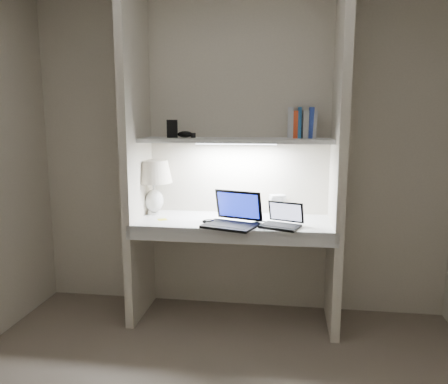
% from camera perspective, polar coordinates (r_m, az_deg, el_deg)
% --- Properties ---
extents(back_wall, '(3.20, 0.01, 2.50)m').
position_cam_1_polar(back_wall, '(3.41, 1.88, 5.25)').
color(back_wall, beige).
rests_on(back_wall, floor).
extents(alcove_panel_left, '(0.06, 0.55, 2.50)m').
position_cam_1_polar(alcove_panel_left, '(3.31, -11.38, 4.91)').
color(alcove_panel_left, beige).
rests_on(alcove_panel_left, floor).
extents(alcove_panel_right, '(0.06, 0.55, 2.50)m').
position_cam_1_polar(alcove_panel_right, '(3.14, 14.73, 4.53)').
color(alcove_panel_right, beige).
rests_on(alcove_panel_right, floor).
extents(desk, '(1.40, 0.55, 0.04)m').
position_cam_1_polar(desk, '(3.22, 1.30, -4.04)').
color(desk, white).
rests_on(desk, alcove_panel_left).
extents(desk_apron, '(1.46, 0.03, 0.10)m').
position_cam_1_polar(desk_apron, '(2.98, 0.71, -5.79)').
color(desk_apron, silver).
rests_on(desk_apron, desk).
extents(shelf, '(1.40, 0.36, 0.03)m').
position_cam_1_polar(shelf, '(3.23, 1.54, 6.76)').
color(shelf, silver).
rests_on(shelf, back_wall).
extents(strip_light, '(0.60, 0.04, 0.02)m').
position_cam_1_polar(strip_light, '(3.23, 1.54, 6.37)').
color(strip_light, white).
rests_on(strip_light, shelf).
extents(table_lamp, '(0.29, 0.29, 0.42)m').
position_cam_1_polar(table_lamp, '(3.41, -9.18, 1.82)').
color(table_lamp, white).
rests_on(table_lamp, desk).
extents(laptop_main, '(0.42, 0.39, 0.24)m').
position_cam_1_polar(laptop_main, '(3.06, 1.19, -3.38)').
color(laptop_main, black).
rests_on(laptop_main, desk).
extents(laptop_netbook, '(0.32, 0.30, 0.17)m').
position_cam_1_polar(laptop_netbook, '(3.05, 7.62, -3.78)').
color(laptop_netbook, black).
rests_on(laptop_netbook, desk).
extents(speaker, '(0.13, 0.11, 0.16)m').
position_cam_1_polar(speaker, '(3.40, 6.98, -1.68)').
color(speaker, silver).
rests_on(speaker, desk).
extents(mouse, '(0.10, 0.09, 0.03)m').
position_cam_1_polar(mouse, '(3.11, -2.08, -3.86)').
color(mouse, black).
rests_on(mouse, desk).
extents(cable_coil, '(0.12, 0.12, 0.01)m').
position_cam_1_polar(cable_coil, '(3.12, 4.92, -4.05)').
color(cable_coil, black).
rests_on(cable_coil, desk).
extents(sticky_note, '(0.09, 0.09, 0.00)m').
position_cam_1_polar(sticky_note, '(3.26, -8.07, -3.58)').
color(sticky_note, yellow).
rests_on(sticky_note, desk).
extents(book_row, '(0.21, 0.15, 0.23)m').
position_cam_1_polar(book_row, '(3.30, 10.13, 8.79)').
color(book_row, '#B8B8B8').
rests_on(book_row, shelf).
extents(shelf_box, '(0.09, 0.07, 0.13)m').
position_cam_1_polar(shelf_box, '(3.33, -6.78, 8.20)').
color(shelf_box, black).
rests_on(shelf_box, shelf).
extents(shelf_gadget, '(0.12, 0.08, 0.05)m').
position_cam_1_polar(shelf_gadget, '(3.32, -5.11, 7.52)').
color(shelf_gadget, black).
rests_on(shelf_gadget, shelf).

